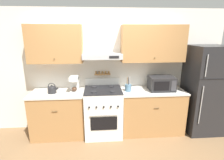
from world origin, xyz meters
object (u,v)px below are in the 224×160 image
stove_range (103,111)px  coffee_maker (74,84)px  utensil_crock (128,87)px  microwave (161,83)px  tea_kettle (52,89)px  refrigerator (205,90)px

stove_range → coffee_maker: size_ratio=3.50×
coffee_maker → utensil_crock: (1.07, -0.03, -0.09)m
microwave → utensil_crock: utensil_crock is taller
tea_kettle → utensil_crock: 1.50m
stove_range → refrigerator: size_ratio=0.61×
stove_range → tea_kettle: tea_kettle is taller
stove_range → coffee_maker: bearing=176.2°
stove_range → tea_kettle: (-1.00, 0.00, 0.51)m
stove_range → utensil_crock: bearing=0.3°
coffee_maker → microwave: 1.76m
tea_kettle → utensil_crock: bearing=0.0°
refrigerator → tea_kettle: size_ratio=8.65×
stove_range → tea_kettle: 1.12m
refrigerator → utensil_crock: refrigerator is taller
microwave → utensil_crock: bearing=-178.5°
tea_kettle → microwave: bearing=0.5°
tea_kettle → coffee_maker: size_ratio=0.66×
tea_kettle → microwave: (2.20, 0.02, 0.06)m
refrigerator → microwave: (-0.94, 0.04, 0.15)m
tea_kettle → coffee_maker: bearing=4.6°
utensil_crock → microwave: bearing=1.5°
coffee_maker → tea_kettle: bearing=-175.4°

